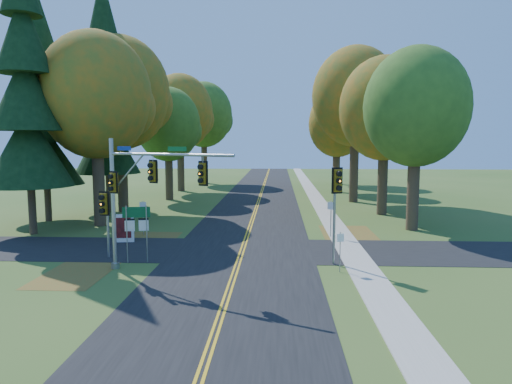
{
  "coord_description": "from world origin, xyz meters",
  "views": [
    {
      "loc": [
        2.04,
        -23.57,
        6.24
      ],
      "look_at": [
        0.71,
        3.63,
        3.2
      ],
      "focal_mm": 32.0,
      "sensor_mm": 36.0,
      "label": 1
    }
  ],
  "objects_px": {
    "route_sign_cluster": "(137,223)",
    "info_kiosk": "(123,228)",
    "east_signal_pole": "(337,191)",
    "traffic_mast": "(139,187)"
  },
  "relations": [
    {
      "from": "east_signal_pole",
      "to": "info_kiosk",
      "type": "relative_size",
      "value": 2.83
    },
    {
      "from": "east_signal_pole",
      "to": "info_kiosk",
      "type": "distance_m",
      "value": 13.62
    },
    {
      "from": "traffic_mast",
      "to": "info_kiosk",
      "type": "bearing_deg",
      "value": 140.31
    },
    {
      "from": "east_signal_pole",
      "to": "route_sign_cluster",
      "type": "distance_m",
      "value": 10.26
    },
    {
      "from": "info_kiosk",
      "to": "east_signal_pole",
      "type": "bearing_deg",
      "value": -26.88
    },
    {
      "from": "route_sign_cluster",
      "to": "info_kiosk",
      "type": "xyz_separation_m",
      "value": [
        -2.32,
        4.65,
        -1.23
      ]
    },
    {
      "from": "east_signal_pole",
      "to": "route_sign_cluster",
      "type": "xyz_separation_m",
      "value": [
        -10.13,
        0.04,
        -1.66
      ]
    },
    {
      "from": "east_signal_pole",
      "to": "traffic_mast",
      "type": "bearing_deg",
      "value": 173.54
    },
    {
      "from": "east_signal_pole",
      "to": "route_sign_cluster",
      "type": "bearing_deg",
      "value": 162.33
    },
    {
      "from": "info_kiosk",
      "to": "traffic_mast",
      "type": "bearing_deg",
      "value": -70.76
    }
  ]
}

